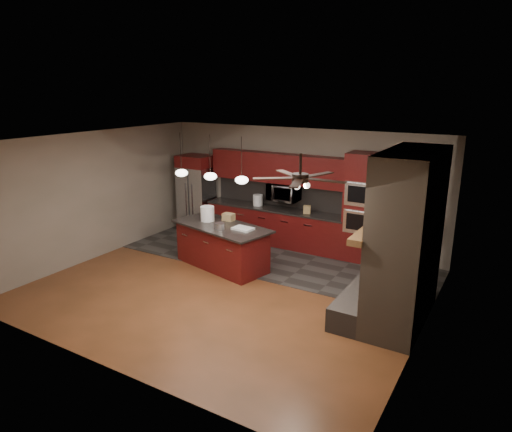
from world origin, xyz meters
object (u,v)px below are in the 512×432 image
Objects in this scene: oven_tower at (364,208)px; cardboard_box at (229,217)px; microwave at (284,192)px; counter_bucket at (258,200)px; refrigerator at (197,193)px; counter_box at (307,209)px; kitchen_island at (222,246)px; paint_can at (220,226)px; paint_tray at (243,229)px; white_bucket at (207,214)px.

cardboard_box is (-2.51, -1.50, -0.19)m from oven_tower.
microwave is 2.73× the size of counter_bucket.
refrigerator reaches higher than counter_box.
microwave is 0.36× the size of refrigerator.
cardboard_box is at bearing -36.10° from refrigerator.
kitchen_island is at bearing -76.66° from cardboard_box.
cardboard_box is at bearing -108.95° from microwave.
refrigerator is 2.98m from paint_can.
refrigerator is 8.25× the size of cardboard_box.
microwave is 1.99m from paint_tray.
microwave reaches higher than paint_tray.
paint_tray is at bearing -134.80° from oven_tower.
kitchen_island is (2.03, -1.80, -0.54)m from refrigerator.
cardboard_box reaches higher than paint_tray.
kitchen_island is at bearing -83.18° from counter_bucket.
refrigerator is 7.51× the size of counter_bucket.
paint_tray is 1.52× the size of counter_bucket.
kitchen_island is (-2.43, -1.88, -0.73)m from oven_tower.
kitchen_island is 0.72m from paint_tray.
microwave is 4.06× the size of counter_box.
paint_can is 1.10× the size of counter_box.
kitchen_island is at bearing -41.61° from refrigerator.
counter_bucket reaches higher than paint_tray.
white_bucket is at bearing -46.73° from refrigerator.
cardboard_box is (1.96, -1.43, -0.01)m from refrigerator.
kitchen_island is 0.77m from white_bucket.
refrigerator is (-4.47, -0.07, -0.19)m from oven_tower.
counter_box is at bearing 47.63° from white_bucket.
counter_bucket is (1.81, 0.08, 0.03)m from refrigerator.
kitchen_island is at bearing -103.35° from microwave.
microwave is at bearing 81.55° from paint_can.
white_bucket is at bearing -143.42° from cardboard_box.
counter_box is at bearing 0.57° from refrigerator.
white_bucket reaches higher than kitchen_island.
oven_tower is 1.33m from counter_box.
paint_tray is (0.55, -0.02, 0.48)m from kitchen_island.
cardboard_box is at bearing -84.31° from counter_bucket.
paint_can is at bearing -135.15° from counter_box.
refrigerator reaches higher than white_bucket.
refrigerator is at bearing 151.61° from kitchen_island.
paint_tray is at bearing -67.99° from counter_bucket.
paint_can is (0.58, -0.37, -0.09)m from white_bucket.
paint_tray is (0.09, -1.96, -0.36)m from microwave.
paint_can is 2.17m from counter_bucket.
white_bucket is 2.32m from counter_box.
paint_can is 0.81× the size of cardboard_box.
paint_can reaches higher than kitchen_island.
refrigerator is 1.81m from counter_bucket.
microwave is 2.51m from refrigerator.
microwave is at bearing 151.37° from counter_box.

